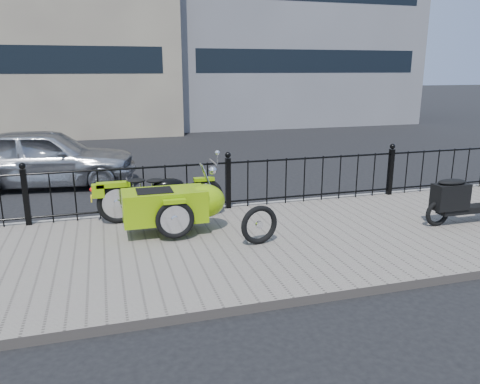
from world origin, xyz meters
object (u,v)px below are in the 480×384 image
object	(u,v)px
spare_tire	(259,225)
sedan_car	(46,158)
scooter	(463,199)
motorcycle_sidecar	(174,202)

from	to	relation	value
spare_tire	sedan_car	xyz separation A→B (m)	(-3.46, 5.22, 0.27)
scooter	sedan_car	world-z (taller)	sedan_car
motorcycle_sidecar	sedan_car	distance (m)	4.83
motorcycle_sidecar	spare_tire	bearing A→B (deg)	-41.68
sedan_car	motorcycle_sidecar	bearing A→B (deg)	-143.71
motorcycle_sidecar	scooter	size ratio (longest dim) A/B	1.38
spare_tire	sedan_car	distance (m)	6.26
scooter	spare_tire	world-z (taller)	scooter
spare_tire	sedan_car	world-z (taller)	sedan_car
spare_tire	sedan_car	bearing A→B (deg)	123.55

